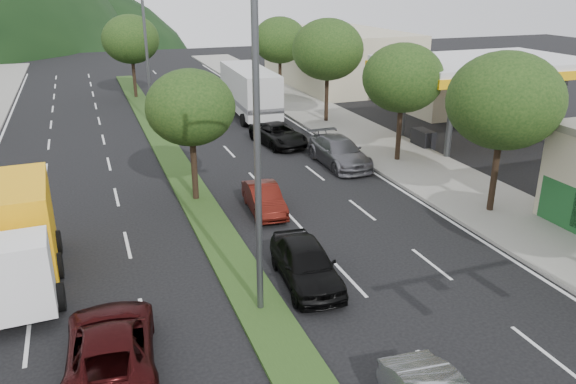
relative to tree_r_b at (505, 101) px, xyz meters
name	(u,v)px	position (x,y,z in m)	size (l,w,h in m)	color
sidewalk_right	(364,138)	(0.50, 13.00, -4.96)	(5.00, 90.00, 0.15)	gray
median	(164,144)	(-12.00, 16.00, -4.98)	(1.60, 56.00, 0.12)	#243E16
gas_canopy	(485,68)	(7.00, 10.00, -0.39)	(12.20, 8.20, 5.25)	silver
bldg_right_far	(339,58)	(7.50, 32.00, -2.44)	(10.00, 16.00, 5.20)	beige
tree_r_b	(505,101)	(0.00, 0.00, 0.00)	(4.80, 4.80, 6.94)	black
tree_r_c	(403,78)	(0.00, 8.00, -0.29)	(4.40, 4.40, 6.48)	black
tree_r_d	(328,50)	(0.00, 18.00, 0.14)	(5.00, 5.00, 7.17)	black
tree_r_e	(280,40)	(0.00, 28.00, -0.14)	(4.60, 4.60, 6.71)	black
tree_med_near	(190,108)	(-12.00, 6.00, -0.61)	(4.00, 4.00, 6.02)	black
tree_med_far	(131,39)	(-12.00, 32.00, -0.03)	(4.80, 4.80, 6.94)	black
streetlight_near	(264,138)	(-11.79, -4.00, 0.55)	(2.60, 0.25, 10.00)	#47494C
streetlight_mid	(149,46)	(-11.79, 21.00, 0.55)	(2.60, 0.25, 10.00)	#47494C
suv_maroon	(111,347)	(-16.56, -5.35, -4.34)	(2.30, 4.99, 1.39)	black
car_queue_a	(306,263)	(-10.02, -2.90, -4.29)	(1.76, 4.37, 1.49)	black
car_queue_b	(339,152)	(-3.39, 8.59, -4.27)	(2.15, 5.28, 1.53)	#55545A
car_queue_c	(264,199)	(-9.41, 3.59, -4.41)	(1.32, 3.77, 1.24)	#4A120C
car_queue_d	(279,135)	(-5.20, 13.59, -4.37)	(2.23, 4.83, 1.34)	black
box_truck	(16,239)	(-19.13, 0.67, -3.48)	(2.80, 6.74, 3.29)	white
motorhome	(250,90)	(-4.50, 22.21, -3.15)	(3.28, 9.35, 3.54)	silver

